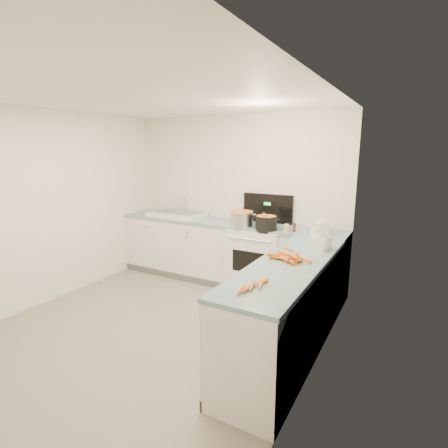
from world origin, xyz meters
The scene contains 19 objects.
floor centered at (0.00, 0.00, 0.00)m, with size 3.50×4.00×0.00m, color gray, non-canonical shape.
ceiling centered at (0.00, 0.00, 2.50)m, with size 3.50×4.00×0.00m, color white, non-canonical shape.
wall_back centered at (0.00, 2.00, 1.25)m, with size 3.50×2.50×0.00m, color white, non-canonical shape.
wall_left centered at (-1.75, 0.00, 1.25)m, with size 4.00×2.50×0.00m, color white, non-canonical shape.
wall_right centered at (1.75, 0.00, 1.25)m, with size 4.00×2.50×0.00m, color white, non-canonical shape.
counter_back centered at (0.00, 1.70, 0.47)m, with size 3.50×0.62×0.94m.
counter_right centered at (1.45, 0.30, 0.47)m, with size 0.62×2.20×0.94m.
stove centered at (0.55, 1.69, 0.47)m, with size 0.76×0.65×1.36m.
sink centered at (-0.90, 1.70, 0.98)m, with size 0.86×0.52×0.31m.
steel_pot centered at (0.36, 1.53, 1.04)m, with size 0.32×0.32×0.23m, color silver.
black_pot centered at (0.72, 1.51, 1.02)m, with size 0.29×0.29×0.21m, color black.
wooden_spoon centered at (0.72, 1.51, 1.14)m, with size 0.02×0.02×0.40m, color #AD7A47.
mixing_bowl centered at (1.41, 1.60, 1.00)m, with size 0.25×0.25×0.11m, color white.
extract_bottle centered at (1.09, 1.56, 0.99)m, with size 0.04×0.04×0.10m, color #593319.
spice_jar centered at (1.02, 1.45, 0.99)m, with size 0.06×0.06×0.10m, color #E5B266.
food_processor centered at (1.59, 0.93, 1.08)m, with size 0.20×0.23×0.32m.
carrot_pile centered at (1.39, 0.39, 0.97)m, with size 0.46×0.37×0.08m.
peeled_carrots centered at (1.41, -0.45, 0.96)m, with size 0.16×0.41×0.04m.
peelings centered at (-1.12, 1.69, 1.02)m, with size 0.18×0.29×0.01m.
Camera 1 is at (2.44, -2.75, 1.99)m, focal length 28.00 mm.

